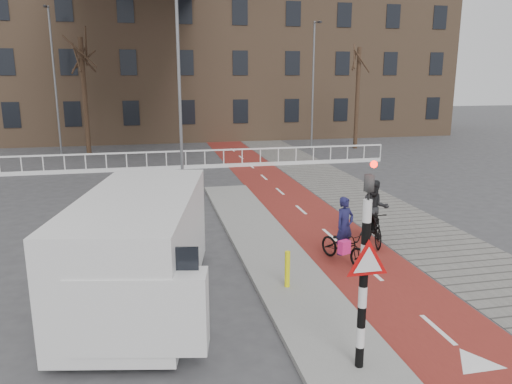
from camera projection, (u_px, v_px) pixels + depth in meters
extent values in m
plane|color=#38383A|center=(346.00, 314.00, 10.41)|extent=(120.00, 120.00, 0.00)
cube|color=maroon|center=(286.00, 197.00, 20.22)|extent=(2.50, 60.00, 0.01)
cube|color=slate|center=(351.00, 194.00, 20.80)|extent=(3.00, 60.00, 0.01)
cube|color=gray|center=(269.00, 249.00, 14.05)|extent=(1.80, 16.00, 0.12)
cylinder|color=black|center=(363.00, 286.00, 8.02)|extent=(0.14, 0.14, 2.88)
imported|color=black|center=(369.00, 174.00, 7.60)|extent=(0.13, 0.16, 0.80)
cylinder|color=#FF0C05|center=(374.00, 164.00, 7.42)|extent=(0.11, 0.02, 0.11)
cylinder|color=#F5EF0D|center=(287.00, 269.00, 11.37)|extent=(0.12, 0.12, 0.85)
imported|color=black|center=(344.00, 246.00, 13.15)|extent=(1.17, 1.78, 0.88)
imported|color=#181840|center=(345.00, 226.00, 13.01)|extent=(0.66, 0.55, 1.54)
cube|color=#D91E71|center=(344.00, 247.00, 12.58)|extent=(0.33, 0.27, 0.34)
imported|color=black|center=(374.00, 226.00, 14.55)|extent=(0.85, 1.84, 1.06)
imported|color=black|center=(375.00, 208.00, 14.43)|extent=(0.92, 0.78, 1.67)
cube|color=silver|center=(140.00, 247.00, 10.64)|extent=(3.33, 5.97, 2.26)
cube|color=green|center=(85.00, 255.00, 10.43)|extent=(0.73, 3.54, 0.55)
cube|color=green|center=(194.00, 247.00, 10.90)|extent=(0.73, 3.54, 0.55)
cube|color=black|center=(137.00, 273.00, 8.20)|extent=(2.00, 0.45, 0.90)
cylinder|color=black|center=(67.00, 330.00, 8.97)|extent=(0.43, 0.83, 0.79)
cylinder|color=black|center=(174.00, 329.00, 9.00)|extent=(0.43, 0.83, 0.79)
cylinder|color=black|center=(120.00, 255.00, 12.70)|extent=(0.43, 0.83, 0.79)
cylinder|color=black|center=(195.00, 254.00, 12.73)|extent=(0.43, 0.83, 0.79)
cube|color=silver|center=(126.00, 153.00, 25.32)|extent=(28.00, 0.08, 0.08)
cube|color=silver|center=(127.00, 169.00, 25.51)|extent=(28.00, 0.10, 0.20)
cube|color=#7F6047|center=(156.00, 59.00, 38.81)|extent=(46.00, 10.00, 12.00)
cylinder|color=#312115|center=(85.00, 97.00, 30.40)|extent=(0.29, 0.29, 6.98)
cylinder|color=#312115|center=(357.00, 99.00, 32.60)|extent=(0.27, 0.27, 6.52)
cylinder|color=slate|center=(180.00, 96.00, 19.46)|extent=(0.12, 0.12, 8.10)
cylinder|color=slate|center=(55.00, 82.00, 30.00)|extent=(0.12, 0.12, 8.72)
cylinder|color=slate|center=(313.00, 87.00, 32.15)|extent=(0.12, 0.12, 8.07)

